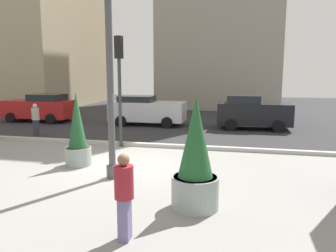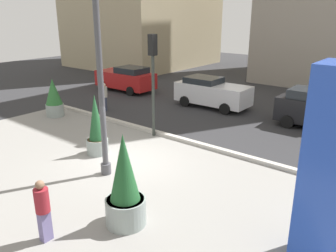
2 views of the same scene
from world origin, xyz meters
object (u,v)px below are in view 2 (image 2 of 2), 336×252
potted_plant_mid_plaza (125,187)px  pedestrian_on_sidewalk (43,208)px  art_pillar_blue (333,173)px  pedestrian_by_curb (104,95)px  car_curb_east (212,92)px  potted_plant_near_right (96,129)px  traffic_light_far_side (153,69)px  car_intersection (126,79)px  potted_plant_near_left (54,98)px  lamp_post (101,87)px  car_passing_lane (319,110)px

potted_plant_mid_plaza → pedestrian_on_sidewalk: 2.07m
art_pillar_blue → pedestrian_by_curb: bearing=158.0°
art_pillar_blue → car_curb_east: 13.65m
art_pillar_blue → potted_plant_mid_plaza: (-4.55, -1.71, -1.18)m
potted_plant_near_right → traffic_light_far_side: bearing=82.8°
car_intersection → car_curb_east: bearing=1.0°
potted_plant_mid_plaza → potted_plant_near_left: size_ratio=1.25×
potted_plant_near_right → car_intersection: size_ratio=0.55×
art_pillar_blue → lamp_post: bearing=-179.9°
lamp_post → potted_plant_mid_plaza: bearing=-31.9°
lamp_post → potted_plant_mid_plaza: lamp_post is taller
potted_plant_mid_plaza → potted_plant_near_left: 11.31m
traffic_light_far_side → pedestrian_by_curb: size_ratio=2.85×
art_pillar_blue → potted_plant_mid_plaza: 5.01m
lamp_post → traffic_light_far_side: (-1.26, 4.05, -0.04)m
traffic_light_far_side → car_intersection: traffic_light_far_side is taller
lamp_post → car_passing_lane: lamp_post is taller
potted_plant_near_right → car_passing_lane: size_ratio=0.62×
car_curb_east → car_passing_lane: 6.18m
potted_plant_mid_plaza → car_passing_lane: size_ratio=0.65×
potted_plant_near_right → potted_plant_near_left: 6.24m
traffic_light_far_side → pedestrian_on_sidewalk: bearing=-68.8°
lamp_post → car_curb_east: (-1.87, 10.05, -2.24)m
pedestrian_by_curb → traffic_light_far_side: bearing=-16.0°
car_intersection → pedestrian_on_sidewalk: 17.10m
potted_plant_mid_plaza → pedestrian_on_sidewalk: size_ratio=1.56×
potted_plant_near_right → car_passing_lane: (5.95, 8.93, -0.11)m
potted_plant_near_right → car_passing_lane: bearing=56.3°
potted_plant_near_right → potted_plant_near_left: bearing=161.3°
potted_plant_mid_plaza → potted_plant_near_left: bearing=155.4°
car_passing_lane → car_intersection: 13.30m
potted_plant_mid_plaza → potted_plant_near_right: 5.14m
potted_plant_near_right → car_intersection: (-7.35, 8.91, -0.15)m
art_pillar_blue → car_passing_lane: (-2.97, 9.93, -1.36)m
art_pillar_blue → potted_plant_near_left: (-14.84, 3.00, -1.29)m
potted_plant_mid_plaza → car_passing_lane: 11.75m
pedestrian_on_sidewalk → potted_plant_mid_plaza: bearing=58.6°
lamp_post → car_passing_lane: 11.06m
lamp_post → car_passing_lane: (4.31, 9.95, -2.20)m
lamp_post → pedestrian_on_sidewalk: 4.42m
art_pillar_blue → potted_plant_mid_plaza: bearing=-159.4°
potted_plant_mid_plaza → potted_plant_near_right: size_ratio=1.05×
traffic_light_far_side → pedestrian_by_curb: (-5.01, 1.44, -2.20)m
traffic_light_far_side → art_pillar_blue: bearing=-25.3°
lamp_post → car_curb_east: bearing=100.6°
car_curb_east → potted_plant_mid_plaza: bearing=-68.6°
art_pillar_blue → pedestrian_on_sidewalk: bearing=-148.3°
car_curb_east → pedestrian_by_curb: bearing=-134.0°
pedestrian_on_sidewalk → car_curb_east: bearing=104.6°
art_pillar_blue → potted_plant_mid_plaza: art_pillar_blue is taller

